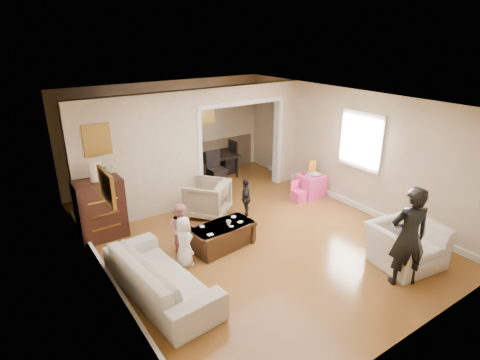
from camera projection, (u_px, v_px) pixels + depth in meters
floor at (246, 232)px, 7.72m from camera, size 7.00×7.00×0.00m
partition_left at (140, 159)px, 7.92m from camera, size 2.75×0.18×2.60m
partition_right at (285, 133)px, 9.94m from camera, size 0.55×0.18×2.60m
partition_header at (240, 93)px, 8.81m from camera, size 2.22×0.18×0.35m
window_pane at (361, 141)px, 8.28m from camera, size 0.03×0.95×1.10m
framed_art_partition at (97, 140)px, 7.21m from camera, size 0.45×0.03×0.55m
framed_art_sofa_wall at (106, 187)px, 5.18m from camera, size 0.03×0.55×0.40m
framed_art_alcove at (206, 113)px, 10.34m from camera, size 0.45×0.03×0.55m
sofa at (160, 275)px, 5.80m from camera, size 1.09×2.31×0.65m
armchair_back at (207, 198)px, 8.31m from camera, size 1.18×1.18×0.77m
armchair_front at (406, 245)px, 6.56m from camera, size 1.24×1.12×0.72m
dresser at (101, 210)px, 7.32m from camera, size 0.86×0.48×1.18m
table_lamp at (95, 171)px, 7.04m from camera, size 0.22×0.22×0.36m
potted_plant at (107, 171)px, 7.16m from camera, size 0.25×0.21×0.27m
coffee_table at (223, 236)px, 7.14m from camera, size 1.23×0.74×0.44m
coffee_cup at (229, 223)px, 7.06m from camera, size 0.10×0.10×0.08m
play_table at (310, 185)px, 9.32m from camera, size 0.58×0.58×0.54m
cereal_box at (312, 167)px, 9.31m from camera, size 0.20×0.08×0.30m
cyan_cup at (309, 175)px, 9.12m from camera, size 0.08×0.08×0.08m
toy_block at (304, 173)px, 9.24m from camera, size 0.09×0.08×0.05m
play_bowl at (316, 175)px, 9.15m from camera, size 0.24×0.24×0.06m
dining_table at (204, 167)px, 10.45m from camera, size 1.88×1.18×0.63m
adult_person at (409, 237)px, 5.89m from camera, size 0.71×0.62×1.65m
child_kneel_a at (184, 242)px, 6.50m from camera, size 0.30×0.44×0.89m
child_kneel_b at (180, 227)px, 6.92m from camera, size 0.53×0.57×0.93m
child_toddler at (246, 198)px, 8.19m from camera, size 0.50×0.53×0.88m
craft_papers at (224, 225)px, 7.07m from camera, size 0.83×0.45×0.00m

